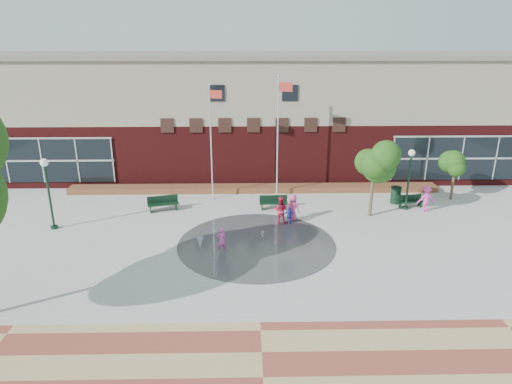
{
  "coord_description": "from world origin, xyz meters",
  "views": [
    {
      "loc": [
        -0.48,
        -19.05,
        10.63
      ],
      "look_at": [
        0.0,
        4.0,
        2.6
      ],
      "focal_mm": 32.0,
      "sensor_mm": 36.0,
      "label": 1
    }
  ],
  "objects_px": {
    "trash_can": "(396,195)",
    "child_splash": "(222,240)",
    "flagpole_left": "(211,137)",
    "bench_left": "(163,206)",
    "flagpole_right": "(278,131)"
  },
  "relations": [
    {
      "from": "trash_can",
      "to": "child_splash",
      "type": "xyz_separation_m",
      "value": [
        -11.1,
        -6.88,
        0.09
      ]
    },
    {
      "from": "bench_left",
      "to": "trash_can",
      "type": "bearing_deg",
      "value": -11.73
    },
    {
      "from": "flagpole_right",
      "to": "bench_left",
      "type": "height_order",
      "value": "flagpole_right"
    },
    {
      "from": "flagpole_right",
      "to": "trash_can",
      "type": "relative_size",
      "value": 7.2
    },
    {
      "from": "trash_can",
      "to": "child_splash",
      "type": "distance_m",
      "value": 13.06
    },
    {
      "from": "flagpole_left",
      "to": "bench_left",
      "type": "xyz_separation_m",
      "value": [
        -3.01,
        -2.14,
        -3.97
      ]
    },
    {
      "from": "flagpole_left",
      "to": "trash_can",
      "type": "bearing_deg",
      "value": 11.68
    },
    {
      "from": "bench_left",
      "to": "child_splash",
      "type": "distance_m",
      "value": 7.05
    },
    {
      "from": "flagpole_right",
      "to": "trash_can",
      "type": "xyz_separation_m",
      "value": [
        7.71,
        -1.4,
        -4.0
      ]
    },
    {
      "from": "flagpole_left",
      "to": "bench_left",
      "type": "bearing_deg",
      "value": -127.88
    },
    {
      "from": "trash_can",
      "to": "child_splash",
      "type": "bearing_deg",
      "value": -148.21
    },
    {
      "from": "flagpole_left",
      "to": "bench_left",
      "type": "distance_m",
      "value": 5.43
    },
    {
      "from": "flagpole_right",
      "to": "flagpole_left",
      "type": "bearing_deg",
      "value": -156.03
    },
    {
      "from": "flagpole_right",
      "to": "child_splash",
      "type": "relative_size",
      "value": 6.1
    },
    {
      "from": "bench_left",
      "to": "trash_can",
      "type": "xyz_separation_m",
      "value": [
        15.08,
        1.07,
        0.26
      ]
    }
  ]
}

